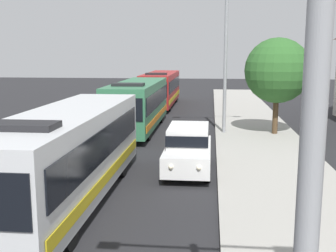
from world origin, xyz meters
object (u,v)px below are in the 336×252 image
at_px(bus_second_in_line, 138,104).
at_px(bus_middle, 161,88).
at_px(streetlamp_near, 320,21).
at_px(bus_lead, 68,152).
at_px(roadside_tree, 277,71).
at_px(streetlamp_mid, 226,48).
at_px(white_suv, 188,147).

bearing_deg(bus_second_in_line, bus_middle, 90.00).
bearing_deg(streetlamp_near, bus_second_in_line, 103.32).
distance_m(bus_lead, bus_second_in_line, 13.23).
height_order(bus_lead, roadside_tree, roadside_tree).
height_order(streetlamp_near, roadside_tree, streetlamp_near).
distance_m(streetlamp_mid, roadside_tree, 3.25).
bearing_deg(white_suv, streetlamp_near, -82.90).
height_order(bus_second_in_line, streetlamp_mid, streetlamp_mid).
height_order(bus_second_in_line, bus_middle, same).
relative_size(bus_middle, white_suv, 2.42).
bearing_deg(white_suv, streetlamp_mid, 78.09).
xyz_separation_m(bus_lead, roadside_tree, (8.39, 12.07, 2.16)).
height_order(white_suv, streetlamp_near, streetlamp_near).
bearing_deg(bus_middle, streetlamp_near, -81.23).
distance_m(white_suv, roadside_tree, 9.69).
relative_size(bus_middle, streetlamp_mid, 1.36).
height_order(bus_lead, white_suv, bus_lead).
distance_m(bus_second_in_line, bus_middle, 12.18).
distance_m(bus_middle, roadside_tree, 15.90).
height_order(bus_lead, bus_middle, same).
height_order(bus_second_in_line, roadside_tree, roadside_tree).
xyz_separation_m(bus_second_in_line, streetlamp_near, (5.40, -22.80, 3.44)).
height_order(bus_lead, streetlamp_near, streetlamp_near).
relative_size(white_suv, streetlamp_mid, 0.56).
xyz_separation_m(bus_lead, bus_second_in_line, (-0.00, 13.23, -0.00)).
bearing_deg(streetlamp_mid, bus_second_in_line, 168.52).
bearing_deg(roadside_tree, bus_second_in_line, 172.16).
bearing_deg(streetlamp_mid, bus_middle, 112.13).
xyz_separation_m(streetlamp_near, streetlamp_mid, (-0.00, 21.70, 0.00)).
relative_size(bus_lead, roadside_tree, 1.95).
distance_m(streetlamp_near, roadside_tree, 21.88).
xyz_separation_m(bus_lead, streetlamp_mid, (5.40, 12.13, 3.44)).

